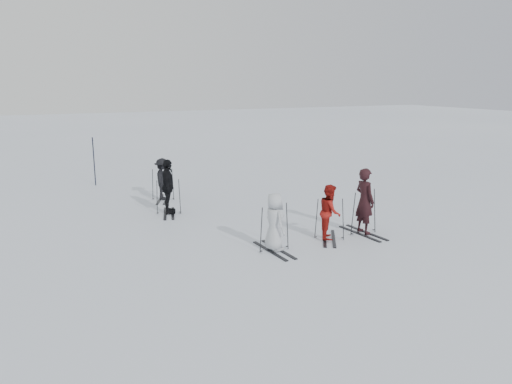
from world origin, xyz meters
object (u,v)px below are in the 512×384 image
(skier_near_dark, at_px, (365,202))
(skier_grey, at_px, (274,223))
(skier_uphill_far, at_px, (163,180))
(piste_marker, at_px, (94,161))
(skier_red, at_px, (330,213))
(skier_uphill_left, at_px, (168,187))

(skier_near_dark, height_order, skier_grey, skier_near_dark)
(skier_uphill_far, xyz_separation_m, piste_marker, (-1.94, 3.91, 0.26))
(skier_near_dark, relative_size, piste_marker, 0.93)
(skier_red, distance_m, skier_grey, 1.90)
(piste_marker, bearing_deg, skier_red, -65.05)
(skier_red, height_order, skier_uphill_far, skier_uphill_far)
(skier_uphill_left, bearing_deg, skier_uphill_far, 5.85)
(skier_grey, bearing_deg, skier_uphill_far, 6.34)
(skier_uphill_left, bearing_deg, skier_red, -128.05)
(skier_uphill_far, bearing_deg, skier_red, -133.09)
(skier_grey, bearing_deg, skier_red, -86.21)
(skier_grey, xyz_separation_m, skier_uphill_far, (-1.13, 6.98, 0.01))
(skier_near_dark, relative_size, skier_uphill_left, 1.05)
(skier_near_dark, height_order, skier_uphill_far, skier_near_dark)
(skier_near_dark, distance_m, skier_grey, 3.10)
(skier_near_dark, distance_m, skier_uphill_far, 7.97)
(skier_near_dark, bearing_deg, skier_uphill_far, 28.00)
(skier_near_dark, distance_m, piste_marker, 12.32)
(piste_marker, bearing_deg, skier_grey, -74.23)
(skier_grey, bearing_deg, skier_uphill_left, 14.25)
(skier_near_dark, height_order, skier_uphill_left, skier_near_dark)
(skier_near_dark, bearing_deg, skier_uphill_left, 40.59)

